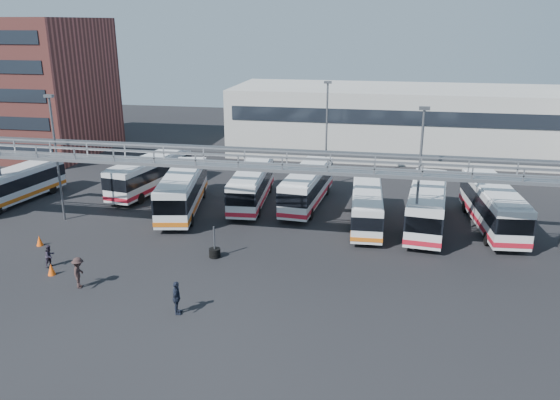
% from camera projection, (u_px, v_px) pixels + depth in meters
% --- Properties ---
extents(ground, '(140.00, 140.00, 0.00)m').
position_uv_depth(ground, '(224.00, 278.00, 34.65)').
color(ground, black).
rests_on(ground, ground).
extents(gantry, '(51.40, 5.15, 7.10)m').
position_uv_depth(gantry, '(245.00, 171.00, 38.42)').
color(gantry, gray).
rests_on(gantry, ground).
extents(apartment_building, '(18.00, 15.00, 16.00)m').
position_uv_depth(apartment_building, '(23.00, 87.00, 66.27)').
color(apartment_building, brown).
rests_on(apartment_building, ground).
extents(warehouse, '(42.00, 14.00, 8.00)m').
position_uv_depth(warehouse, '(406.00, 121.00, 66.71)').
color(warehouse, '#9E9E99').
rests_on(warehouse, ground).
extents(light_pole_left, '(0.70, 0.35, 10.21)m').
position_uv_depth(light_pole_left, '(56.00, 152.00, 43.21)').
color(light_pole_left, '#4C4F54').
rests_on(light_pole_left, ground).
extents(light_pole_mid, '(0.70, 0.35, 10.21)m').
position_uv_depth(light_pole_mid, '(419.00, 172.00, 37.24)').
color(light_pole_mid, '#4C4F54').
rests_on(light_pole_mid, ground).
extents(light_pole_back, '(0.70, 0.35, 10.21)m').
position_uv_depth(light_pole_back, '(327.00, 128.00, 52.68)').
color(light_pole_back, '#4C4F54').
rests_on(light_pole_back, ground).
extents(bus_0, '(3.89, 10.54, 3.13)m').
position_uv_depth(bus_0, '(15.00, 185.00, 48.55)').
color(bus_0, silver).
rests_on(bus_0, ground).
extents(bus_2, '(4.49, 11.39, 3.38)m').
position_uv_depth(bus_2, '(151.00, 173.00, 51.80)').
color(bus_2, silver).
rests_on(bus_2, ground).
extents(bus_3, '(4.81, 11.89, 3.52)m').
position_uv_depth(bus_3, '(183.00, 189.00, 46.41)').
color(bus_3, silver).
rests_on(bus_3, ground).
extents(bus_4, '(3.26, 11.01, 3.30)m').
position_uv_depth(bus_4, '(252.00, 184.00, 48.32)').
color(bus_4, silver).
rests_on(bus_4, ground).
extents(bus_5, '(3.46, 11.08, 3.31)m').
position_uv_depth(bus_5, '(307.00, 185.00, 47.93)').
color(bus_5, silver).
rests_on(bus_5, ground).
extents(bus_6, '(2.75, 10.06, 3.02)m').
position_uv_depth(bus_6, '(367.00, 206.00, 43.13)').
color(bus_6, silver).
rests_on(bus_6, ground).
extents(bus_7, '(3.86, 11.68, 3.48)m').
position_uv_depth(bus_7, '(427.00, 204.00, 42.62)').
color(bus_7, silver).
rests_on(bus_7, ground).
extents(bus_8, '(3.63, 11.66, 3.49)m').
position_uv_depth(bus_8, '(493.00, 205.00, 42.53)').
color(bus_8, silver).
rests_on(bus_8, ground).
extents(pedestrian_b, '(0.76, 0.87, 1.53)m').
position_uv_depth(pedestrian_b, '(50.00, 256.00, 36.12)').
color(pedestrian_b, '#2A2331').
rests_on(pedestrian_b, ground).
extents(pedestrian_c, '(1.09, 1.44, 1.97)m').
position_uv_depth(pedestrian_c, '(79.00, 273.00, 33.18)').
color(pedestrian_c, '#302120').
rests_on(pedestrian_c, ground).
extents(pedestrian_d, '(0.71, 1.22, 1.96)m').
position_uv_depth(pedestrian_d, '(177.00, 298.00, 30.17)').
color(pedestrian_d, '#1B2131').
rests_on(pedestrian_d, ground).
extents(cone_left, '(0.55, 0.55, 0.79)m').
position_uv_depth(cone_left, '(51.00, 269.00, 35.02)').
color(cone_left, '#EF510D').
rests_on(cone_left, ground).
extents(cone_right, '(0.59, 0.59, 0.76)m').
position_uv_depth(cone_right, '(39.00, 241.00, 39.62)').
color(cone_right, '#EF510D').
rests_on(cone_right, ground).
extents(tire_stack, '(0.79, 0.79, 2.27)m').
position_uv_depth(tire_stack, '(215.00, 252.00, 37.67)').
color(tire_stack, black).
rests_on(tire_stack, ground).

